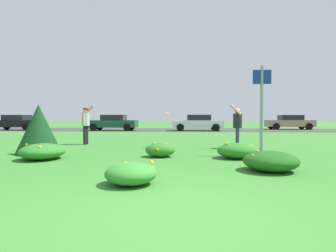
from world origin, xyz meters
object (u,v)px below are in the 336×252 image
(car_white_center_left, at_px, (198,123))
(car_dark_green_center_right, at_px, (113,122))
(person_catcher_dark_shirt, at_px, (237,124))
(sign_post_near_path, at_px, (262,102))
(car_tan_leftmost, at_px, (290,122))
(person_thrower_red_cap_gray_shirt, at_px, (86,122))
(car_black_rightmost, at_px, (16,122))
(frisbee_orange, at_px, (167,114))

(car_white_center_left, xyz_separation_m, car_dark_green_center_right, (-7.86, 0.00, 0.00))
(person_catcher_dark_shirt, xyz_separation_m, car_dark_green_center_right, (-8.94, 14.18, -0.20))
(sign_post_near_path, height_order, car_tan_leftmost, sign_post_near_path)
(person_thrower_red_cap_gray_shirt, bearing_deg, car_dark_green_center_right, 100.56)
(sign_post_near_path, relative_size, car_tan_leftmost, 0.63)
(person_catcher_dark_shirt, xyz_separation_m, car_black_rightmost, (-18.39, 14.18, -0.20))
(person_thrower_red_cap_gray_shirt, bearing_deg, car_white_center_left, 67.53)
(car_dark_green_center_right, bearing_deg, car_black_rightmost, 180.00)
(car_tan_leftmost, bearing_deg, person_catcher_dark_shirt, -114.98)
(car_tan_leftmost, distance_m, car_white_center_left, 9.90)
(car_tan_leftmost, bearing_deg, person_thrower_red_cap_gray_shirt, -131.65)
(person_thrower_red_cap_gray_shirt, bearing_deg, car_black_rightmost, 132.22)
(person_thrower_red_cap_gray_shirt, relative_size, frisbee_orange, 7.38)
(sign_post_near_path, height_order, car_dark_green_center_right, sign_post_near_path)
(car_white_center_left, bearing_deg, person_catcher_dark_shirt, -85.64)
(frisbee_orange, xyz_separation_m, car_tan_leftmost, (10.99, 17.35, -0.63))
(sign_post_near_path, xyz_separation_m, car_tan_leftmost, (7.83, 19.70, -0.96))
(person_thrower_red_cap_gray_shirt, xyz_separation_m, car_tan_leftmost, (14.71, 16.53, -0.26))
(person_catcher_dark_shirt, relative_size, car_black_rightmost, 0.38)
(car_white_center_left, distance_m, car_black_rightmost, 17.31)
(person_thrower_red_cap_gray_shirt, height_order, car_black_rightmost, person_thrower_red_cap_gray_shirt)
(frisbee_orange, relative_size, car_dark_green_center_right, 0.05)
(person_thrower_red_cap_gray_shirt, height_order, person_catcher_dark_shirt, person_thrower_red_cap_gray_shirt)
(person_thrower_red_cap_gray_shirt, relative_size, car_dark_green_center_right, 0.40)
(car_tan_leftmost, distance_m, car_dark_green_center_right, 17.49)
(frisbee_orange, xyz_separation_m, car_white_center_left, (1.70, 13.92, -0.63))
(sign_post_near_path, relative_size, person_catcher_dark_shirt, 1.63)
(frisbee_orange, bearing_deg, car_tan_leftmost, 57.66)
(car_dark_green_center_right, bearing_deg, sign_post_near_path, -60.19)
(person_thrower_red_cap_gray_shirt, distance_m, person_catcher_dark_shirt, 6.59)
(frisbee_orange, bearing_deg, car_black_rightmost, 138.27)
(sign_post_near_path, relative_size, person_thrower_red_cap_gray_shirt, 1.58)
(frisbee_orange, bearing_deg, sign_post_near_path, -36.63)
(person_catcher_dark_shirt, relative_size, frisbee_orange, 7.13)
(car_black_rightmost, bearing_deg, person_catcher_dark_shirt, -37.65)
(sign_post_near_path, distance_m, car_white_center_left, 16.36)
(car_tan_leftmost, relative_size, car_dark_green_center_right, 1.00)
(person_thrower_red_cap_gray_shirt, relative_size, car_tan_leftmost, 0.40)
(car_tan_leftmost, height_order, car_white_center_left, same)
(person_thrower_red_cap_gray_shirt, bearing_deg, car_tan_leftmost, 48.35)
(car_dark_green_center_right, bearing_deg, frisbee_orange, -66.12)
(person_thrower_red_cap_gray_shirt, distance_m, car_white_center_left, 14.18)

